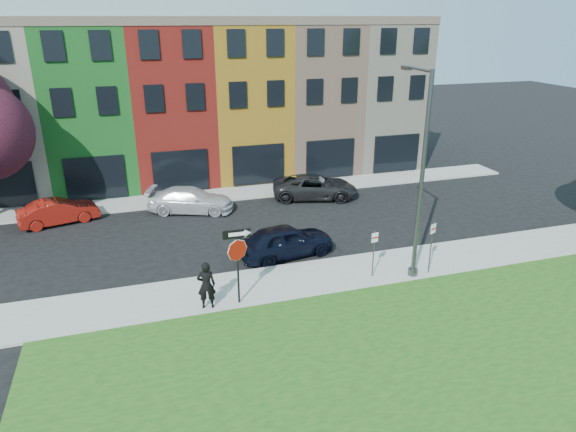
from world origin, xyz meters
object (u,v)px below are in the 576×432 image
object	(u,v)px
stop_sign	(237,251)
street_lamp	(419,177)
man	(206,285)
sedan_near	(286,241)

from	to	relation	value
stop_sign	street_lamp	size ratio (longest dim) A/B	0.36
man	street_lamp	distance (m)	9.45
man	street_lamp	xyz separation A→B (m)	(8.83, 0.20, 3.36)
sedan_near	man	bearing A→B (deg)	121.80
sedan_near	street_lamp	world-z (taller)	street_lamp
man	street_lamp	bearing A→B (deg)	-170.65
stop_sign	man	size ratio (longest dim) A/B	1.61
stop_sign	man	bearing A→B (deg)	178.96
stop_sign	street_lamp	xyz separation A→B (m)	(7.60, 0.22, 2.13)
stop_sign	man	world-z (taller)	stop_sign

